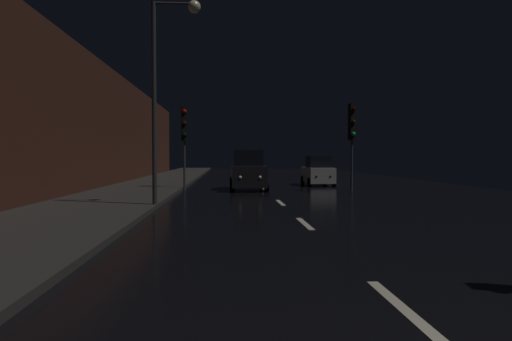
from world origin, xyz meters
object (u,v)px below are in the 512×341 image
object	(u,v)px
streetlamp_overhead	(167,71)
car_approaching_headlights	(248,172)
traffic_light_far_right	(352,128)
traffic_light_far_left	(184,129)
car_parked_right_far	(318,172)

from	to	relation	value
streetlamp_overhead	car_approaching_headlights	world-z (taller)	streetlamp_overhead
traffic_light_far_right	streetlamp_overhead	world-z (taller)	streetlamp_overhead
traffic_light_far_right	streetlamp_overhead	size ratio (longest dim) A/B	0.63
car_approaching_headlights	traffic_light_far_right	bearing A→B (deg)	75.20
traffic_light_far_left	streetlamp_overhead	distance (m)	9.15
traffic_light_far_right	traffic_light_far_left	world-z (taller)	traffic_light_far_left
car_approaching_headlights	car_parked_right_far	xyz separation A→B (m)	(4.56, 3.59, -0.15)
car_parked_right_far	streetlamp_overhead	bearing A→B (deg)	148.04
traffic_light_far_left	car_parked_right_far	distance (m)	9.06
traffic_light_far_left	streetlamp_overhead	world-z (taller)	streetlamp_overhead
traffic_light_far_left	car_approaching_headlights	bearing A→B (deg)	75.04
traffic_light_far_right	car_approaching_headlights	bearing A→B (deg)	-117.40
traffic_light_far_left	streetlamp_overhead	xyz separation A→B (m)	(0.25, -9.02, 1.49)
traffic_light_far_right	traffic_light_far_left	size ratio (longest dim) A/B	1.00
traffic_light_far_left	car_approaching_headlights	size ratio (longest dim) A/B	1.06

